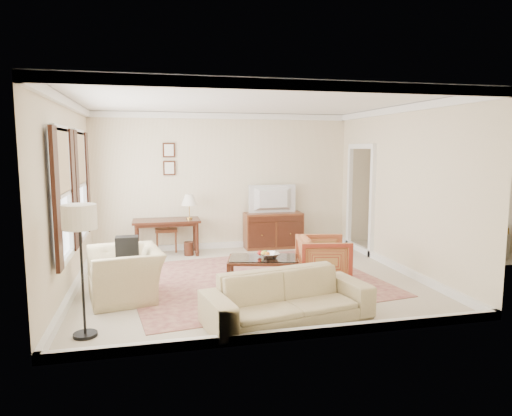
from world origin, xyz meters
name	(u,v)px	position (x,y,z in m)	size (l,w,h in m)	color
room_shell	(248,129)	(0.00, 0.00, 2.47)	(5.51, 5.01, 2.91)	beige
annex_bedroom	(444,235)	(4.49, 1.15, 0.34)	(3.00, 2.70, 2.90)	beige
window_front	(62,194)	(-2.70, -0.70, 1.55)	(0.12, 1.56, 1.80)	#CCB284
window_rear	(80,185)	(-2.70, 0.90, 1.55)	(0.12, 1.56, 1.80)	#CCB284
doorway	(360,201)	(2.71, 1.50, 1.08)	(0.10, 1.12, 2.25)	white
rug	(253,279)	(0.07, -0.06, 0.01)	(3.92, 3.36, 0.01)	maroon
writing_desk	(167,225)	(-1.25, 2.07, 0.62)	(1.33, 0.67, 0.73)	#3D1C11
desk_chair	(166,227)	(-1.26, 2.42, 0.53)	(0.45, 0.45, 1.05)	brown
desk_lamp	(189,207)	(-0.79, 2.07, 0.98)	(0.32, 0.32, 0.50)	silver
framed_prints	(169,159)	(-1.15, 2.47, 1.94)	(0.25, 0.04, 0.68)	#3D1C11
sideboard	(273,230)	(1.03, 2.23, 0.39)	(1.25, 0.48, 0.77)	brown
tv	(274,190)	(1.03, 2.21, 1.27)	(0.99, 0.57, 0.13)	black
coffee_table	(264,264)	(0.15, -0.45, 0.36)	(1.23, 0.90, 0.47)	#3D1C11
fruit_bowl	(270,254)	(0.24, -0.49, 0.52)	(0.42, 0.42, 0.10)	silver
book_a	(249,273)	(-0.05, -0.28, 0.18)	(0.28, 0.04, 0.38)	brown
book_b	(280,278)	(0.37, -0.63, 0.18)	(0.28, 0.03, 0.38)	brown
striped_armchair	(323,257)	(1.16, -0.41, 0.41)	(0.80, 0.74, 0.82)	maroon
club_armchair	(125,265)	(-1.93, -0.55, 0.49)	(1.12, 0.73, 0.98)	#CFB98C
backpack	(127,248)	(-1.90, -0.52, 0.74)	(0.32, 0.22, 0.40)	black
sofa	(288,289)	(0.10, -1.92, 0.41)	(2.11, 0.62, 0.82)	#CFB98C
floor_lamp	(80,227)	(-2.33, -1.84, 1.29)	(0.38, 0.38, 1.54)	black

